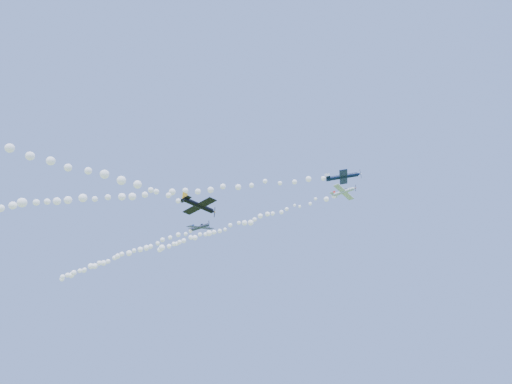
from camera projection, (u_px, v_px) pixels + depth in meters
The scene contains 7 objects.
plane_white at pixel (344, 192), 92.20m from camera, with size 6.14×6.35×1.92m.
smoke_trail_white at pixel (231, 226), 113.39m from camera, with size 63.71×15.75×2.68m, color white, non-canonical shape.
plane_navy at pixel (343, 177), 82.84m from camera, with size 7.02×7.44×1.91m.
smoke_trail_navy at pixel (132, 195), 91.07m from camera, with size 80.35×27.79×2.78m, color white, non-canonical shape.
plane_grey at pixel (200, 227), 99.81m from camera, with size 6.73×7.07×2.22m.
smoke_trail_grey at pixel (113, 259), 126.99m from camera, with size 76.74×22.97×3.07m, color white, non-canonical shape.
plane_black at pixel (199, 206), 74.85m from camera, with size 7.86×7.37×2.98m.
Camera 1 is at (47.23, -74.34, 13.96)m, focal length 30.00 mm.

